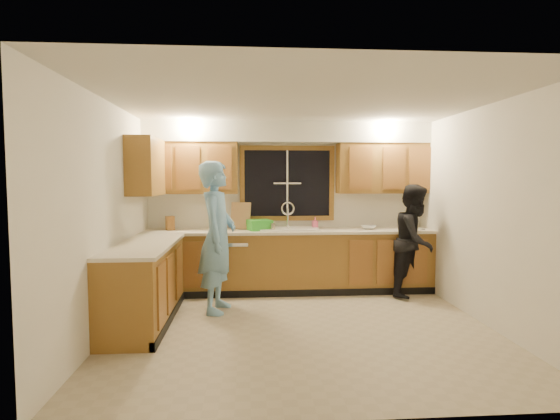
{
  "coord_description": "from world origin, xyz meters",
  "views": [
    {
      "loc": [
        -0.59,
        -4.75,
        1.66
      ],
      "look_at": [
        -0.2,
        0.65,
        1.28
      ],
      "focal_mm": 28.0,
      "sensor_mm": 36.0,
      "label": 1
    }
  ],
  "objects_px": {
    "stove": "(132,297)",
    "knife_block": "(170,223)",
    "woman": "(415,241)",
    "dish_crate": "(260,225)",
    "man": "(217,237)",
    "soap_bottle": "(315,223)",
    "sink": "(289,233)",
    "dishwasher": "(231,265)",
    "bowl": "(368,227)"
  },
  "relations": [
    {
      "from": "stove",
      "to": "knife_block",
      "type": "height_order",
      "value": "knife_block"
    },
    {
      "from": "woman",
      "to": "dish_crate",
      "type": "bearing_deg",
      "value": 125.07
    },
    {
      "from": "stove",
      "to": "woman",
      "type": "xyz_separation_m",
      "value": [
        3.56,
        1.45,
        0.34
      ]
    },
    {
      "from": "man",
      "to": "knife_block",
      "type": "distance_m",
      "value": 1.24
    },
    {
      "from": "stove",
      "to": "dish_crate",
      "type": "bearing_deg",
      "value": 52.91
    },
    {
      "from": "woman",
      "to": "soap_bottle",
      "type": "bearing_deg",
      "value": 115.08
    },
    {
      "from": "dish_crate",
      "to": "soap_bottle",
      "type": "height_order",
      "value": "soap_bottle"
    },
    {
      "from": "sink",
      "to": "stove",
      "type": "bearing_deg",
      "value": -134.61
    },
    {
      "from": "man",
      "to": "dishwasher",
      "type": "bearing_deg",
      "value": 0.48
    },
    {
      "from": "woman",
      "to": "soap_bottle",
      "type": "relative_size",
      "value": 9.19
    },
    {
      "from": "stove",
      "to": "dishwasher",
      "type": "bearing_deg",
      "value": 62.31
    },
    {
      "from": "man",
      "to": "stove",
      "type": "bearing_deg",
      "value": 147.91
    },
    {
      "from": "dish_crate",
      "to": "sink",
      "type": "bearing_deg",
      "value": 1.87
    },
    {
      "from": "man",
      "to": "woman",
      "type": "distance_m",
      "value": 2.8
    },
    {
      "from": "sink",
      "to": "bowl",
      "type": "xyz_separation_m",
      "value": [
        1.19,
        -0.01,
        0.08
      ]
    },
    {
      "from": "stove",
      "to": "man",
      "type": "height_order",
      "value": "man"
    },
    {
      "from": "sink",
      "to": "woman",
      "type": "distance_m",
      "value": 1.81
    },
    {
      "from": "sink",
      "to": "stove",
      "type": "distance_m",
      "value": 2.6
    },
    {
      "from": "dish_crate",
      "to": "dishwasher",
      "type": "bearing_deg",
      "value": -179.93
    },
    {
      "from": "sink",
      "to": "bowl",
      "type": "height_order",
      "value": "sink"
    },
    {
      "from": "dishwasher",
      "to": "sink",
      "type": "bearing_deg",
      "value": 0.99
    },
    {
      "from": "man",
      "to": "soap_bottle",
      "type": "bearing_deg",
      "value": -45.27
    },
    {
      "from": "sink",
      "to": "man",
      "type": "bearing_deg",
      "value": -137.81
    },
    {
      "from": "dish_crate",
      "to": "woman",
      "type": "bearing_deg",
      "value": -9.46
    },
    {
      "from": "woman",
      "to": "dish_crate",
      "type": "height_order",
      "value": "woman"
    },
    {
      "from": "man",
      "to": "bowl",
      "type": "xyz_separation_m",
      "value": [
        2.17,
        0.89,
        0.0
      ]
    },
    {
      "from": "soap_bottle",
      "to": "stove",
      "type": "bearing_deg",
      "value": -138.82
    },
    {
      "from": "dishwasher",
      "to": "soap_bottle",
      "type": "distance_m",
      "value": 1.39
    },
    {
      "from": "sink",
      "to": "woman",
      "type": "xyz_separation_m",
      "value": [
        1.76,
        -0.38,
        -0.07
      ]
    },
    {
      "from": "man",
      "to": "soap_bottle",
      "type": "height_order",
      "value": "man"
    },
    {
      "from": "dishwasher",
      "to": "stove",
      "type": "distance_m",
      "value": 2.04
    },
    {
      "from": "bowl",
      "to": "woman",
      "type": "bearing_deg",
      "value": -33.17
    },
    {
      "from": "stove",
      "to": "knife_block",
      "type": "xyz_separation_m",
      "value": [
        0.06,
        1.91,
        0.57
      ]
    },
    {
      "from": "man",
      "to": "woman",
      "type": "xyz_separation_m",
      "value": [
        2.75,
        0.51,
        -0.15
      ]
    },
    {
      "from": "dishwasher",
      "to": "bowl",
      "type": "distance_m",
      "value": 2.11
    },
    {
      "from": "dish_crate",
      "to": "man",
      "type": "bearing_deg",
      "value": -122.18
    },
    {
      "from": "dishwasher",
      "to": "dish_crate",
      "type": "xyz_separation_m",
      "value": [
        0.42,
        0.0,
        0.59
      ]
    },
    {
      "from": "stove",
      "to": "man",
      "type": "xyz_separation_m",
      "value": [
        0.82,
        0.93,
        0.49
      ]
    },
    {
      "from": "bowl",
      "to": "knife_block",
      "type": "bearing_deg",
      "value": 178.24
    },
    {
      "from": "sink",
      "to": "dishwasher",
      "type": "distance_m",
      "value": 0.96
    },
    {
      "from": "soap_bottle",
      "to": "dishwasher",
      "type": "bearing_deg",
      "value": -174.71
    },
    {
      "from": "stove",
      "to": "knife_block",
      "type": "bearing_deg",
      "value": 88.09
    },
    {
      "from": "dishwasher",
      "to": "knife_block",
      "type": "bearing_deg",
      "value": 173.59
    },
    {
      "from": "woman",
      "to": "bowl",
      "type": "height_order",
      "value": "woman"
    },
    {
      "from": "stove",
      "to": "soap_bottle",
      "type": "relative_size",
      "value": 5.2
    },
    {
      "from": "dishwasher",
      "to": "dish_crate",
      "type": "distance_m",
      "value": 0.72
    },
    {
      "from": "dish_crate",
      "to": "soap_bottle",
      "type": "relative_size",
      "value": 1.86
    },
    {
      "from": "soap_bottle",
      "to": "woman",
      "type": "bearing_deg",
      "value": -19.44
    },
    {
      "from": "woman",
      "to": "stove",
      "type": "bearing_deg",
      "value": 156.6
    },
    {
      "from": "sink",
      "to": "man",
      "type": "distance_m",
      "value": 1.33
    }
  ]
}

